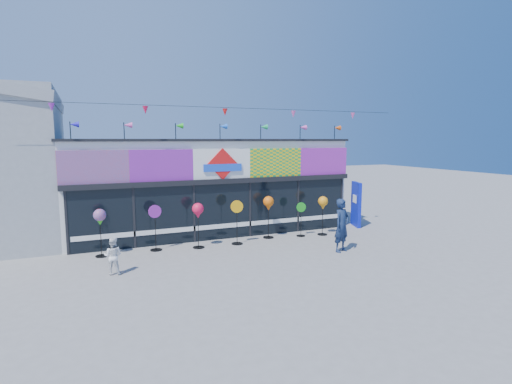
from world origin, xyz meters
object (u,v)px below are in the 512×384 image
spinner_6 (323,204)px  child (113,256)px  spinner_1 (155,227)px  adult_man (342,225)px  spinner_0 (100,219)px  spinner_4 (268,205)px  spinner_2 (198,212)px  spinner_5 (301,218)px  spinner_3 (237,221)px  blue_sign (356,204)px

spinner_6 → child: spinner_6 is taller
spinner_1 → child: bearing=-126.8°
adult_man → spinner_0: bearing=141.3°
spinner_4 → spinner_6: (2.36, -0.43, -0.07)m
spinner_2 → spinner_6: size_ratio=1.03×
spinner_5 → child: (-7.63, -1.97, -0.20)m
spinner_0 → spinner_3: bearing=-3.4°
spinner_6 → adult_man: size_ratio=0.86×
spinner_2 → spinner_5: size_ratio=1.19×
spinner_2 → spinner_4: spinner_4 is taller
spinner_2 → spinner_4: (3.08, 0.37, 0.03)m
spinner_2 → child: spinner_2 is taller
adult_man → spinner_1: bearing=135.8°
spinner_3 → adult_man: adult_man is taller
spinner_1 → spinner_4: bearing=1.1°
spinner_3 → child: (-4.70, -1.83, -0.35)m
spinner_1 → spinner_6: (6.99, -0.34, 0.44)m
adult_man → spinner_6: bearing=53.0°
blue_sign → spinner_0: size_ratio=1.23×
spinner_5 → spinner_3: bearing=-177.2°
spinner_4 → spinner_6: 2.40m
spinner_1 → spinner_2: 1.64m
spinner_1 → spinner_6: bearing=-2.8°
blue_sign → spinner_5: bearing=-148.9°
spinner_2 → spinner_6: 5.45m
child → blue_sign: bearing=-144.3°
adult_man → spinner_2: bearing=131.7°
spinner_1 → spinner_2: size_ratio=0.99×
spinner_0 → spinner_6: spinner_0 is taller
spinner_3 → spinner_6: 3.94m
spinner_6 → child: bearing=-168.0°
child → spinner_2: bearing=-127.3°
spinner_2 → adult_man: size_ratio=0.88×
spinner_0 → spinner_5: 7.92m
spinner_6 → spinner_4: bearing=169.7°
spinner_3 → spinner_5: bearing=2.8°
spinner_3 → spinner_4: (1.55, 0.43, 0.49)m
spinner_4 → spinner_6: spinner_4 is taller
spinner_2 → spinner_4: size_ratio=0.98×
spinner_0 → spinner_2: (3.42, -0.23, 0.02)m
blue_sign → spinner_4: bearing=-155.8°
spinner_4 → adult_man: (1.60, -2.91, -0.44)m
spinner_6 → blue_sign: bearing=20.4°
blue_sign → child: bearing=-147.5°
adult_man → spinner_5: bearing=74.8°
spinner_2 → spinner_3: 1.60m
spinner_1 → blue_sign: bearing=3.4°
blue_sign → spinner_3: (-6.33, -0.89, -0.13)m
spinner_5 → child: 7.89m
spinner_2 → spinner_0: bearing=176.1°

